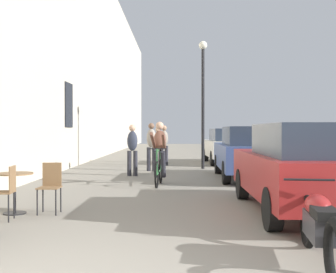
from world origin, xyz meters
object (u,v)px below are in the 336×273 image
object	(u,v)px
parked_car_second	(250,152)
parked_car_nearest	(304,167)
pedestrian_mid	(151,144)
parked_car_third	(228,145)
pedestrian_near	(132,147)
parked_motorcycle	(320,226)
cyclist_on_bicycle	(159,155)
pedestrian_furthest	(158,143)
cafe_table_mid	(15,184)
cafe_chair_mid_toward_street	(50,184)
pedestrian_far	(164,143)
street_lamp	(203,88)
cafe_chair_mid_toward_wall	(6,189)

from	to	relation	value
parked_car_second	parked_car_nearest	bearing A→B (deg)	-89.99
pedestrian_mid	parked_car_third	distance (m)	4.84
pedestrian_near	parked_motorcycle	size ratio (longest dim) A/B	0.78
cyclist_on_bicycle	parked_motorcycle	xyz separation A→B (m)	(2.03, -6.85, -0.41)
pedestrian_furthest	parked_car_second	world-z (taller)	pedestrian_furthest
cafe_table_mid	parked_motorcycle	distance (m)	5.22
cafe_chair_mid_toward_street	pedestrian_far	world-z (taller)	pedestrian_far
street_lamp	parked_car_nearest	xyz separation A→B (m)	(1.20, -8.87, -2.29)
cafe_chair_mid_toward_street	parked_car_second	world-z (taller)	parked_car_second
parked_car_second	parked_car_third	size ratio (longest dim) A/B	1.02
parked_car_second	pedestrian_furthest	bearing A→B (deg)	114.93
cafe_chair_mid_toward_street	cyclist_on_bicycle	xyz separation A→B (m)	(1.79, 4.03, 0.29)
cafe_table_mid	pedestrian_mid	distance (m)	8.31
pedestrian_far	pedestrian_furthest	world-z (taller)	pedestrian_far
cafe_chair_mid_toward_street	parked_motorcycle	xyz separation A→B (m)	(3.82, -2.82, -0.11)
pedestrian_furthest	parked_car_second	size ratio (longest dim) A/B	0.36
parked_car_third	cyclist_on_bicycle	bearing A→B (deg)	-110.24
parked_car_nearest	cafe_table_mid	bearing A→B (deg)	-178.88
pedestrian_far	parked_car_second	size ratio (longest dim) A/B	0.38
parked_car_nearest	parked_car_second	world-z (taller)	parked_car_second
cafe_table_mid	parked_car_nearest	world-z (taller)	parked_car_nearest
cafe_chair_mid_toward_wall	parked_car_third	bearing A→B (deg)	67.32
parked_car_third	parked_motorcycle	distance (m)	14.44
pedestrian_furthest	street_lamp	size ratio (longest dim) A/B	0.33
cyclist_on_bicycle	parked_car_second	size ratio (longest dim) A/B	0.39
pedestrian_far	parked_car_nearest	xyz separation A→B (m)	(2.74, -10.44, -0.13)
pedestrian_furthest	pedestrian_far	bearing A→B (deg)	-78.48
parked_car_nearest	pedestrian_mid	bearing A→B (deg)	111.50
cafe_table_mid	pedestrian_near	xyz separation A→B (m)	(1.45, 6.36, 0.42)
cyclist_on_bicycle	parked_car_second	distance (m)	3.06
cyclist_on_bicycle	pedestrian_near	xyz separation A→B (m)	(-0.96, 2.25, 0.13)
cyclist_on_bicycle	parked_car_nearest	xyz separation A→B (m)	(2.70, -4.00, 0.01)
pedestrian_far	parked_motorcycle	xyz separation A→B (m)	(2.07, -13.28, -0.55)
cafe_chair_mid_toward_wall	cyclist_on_bicycle	xyz separation A→B (m)	(2.33, 4.68, 0.29)
cafe_chair_mid_toward_wall	street_lamp	world-z (taller)	street_lamp
street_lamp	parked_motorcycle	size ratio (longest dim) A/B	2.29
pedestrian_near	street_lamp	distance (m)	4.19
street_lamp	cyclist_on_bicycle	bearing A→B (deg)	-107.09
pedestrian_mid	cafe_chair_mid_toward_street	bearing A→B (deg)	-99.62
pedestrian_far	parked_motorcycle	distance (m)	13.45
pedestrian_furthest	pedestrian_mid	bearing A→B (deg)	-90.99
cafe_table_mid	pedestrian_near	distance (m)	6.53
cafe_table_mid	pedestrian_furthest	xyz separation A→B (m)	(2.04, 12.14, 0.39)
cafe_chair_mid_toward_street	pedestrian_mid	world-z (taller)	pedestrian_mid
cafe_chair_mid_toward_wall	street_lamp	bearing A→B (deg)	68.17
parked_car_second	cyclist_on_bicycle	bearing A→B (deg)	-151.85
parked_motorcycle	parked_car_nearest	bearing A→B (deg)	76.81
parked_motorcycle	cafe_chair_mid_toward_street	bearing A→B (deg)	143.57
cyclist_on_bicycle	pedestrian_far	xyz separation A→B (m)	(-0.04, 6.43, 0.14)
pedestrian_near	cafe_table_mid	bearing A→B (deg)	-102.81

